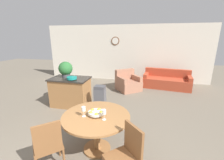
% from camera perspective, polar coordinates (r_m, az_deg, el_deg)
% --- Properties ---
extents(wall_back, '(8.00, 0.09, 2.70)m').
position_cam_1_polar(wall_back, '(7.51, 4.85, 10.10)').
color(wall_back, silver).
rests_on(wall_back, ground_plane).
extents(dining_table, '(1.24, 1.24, 0.73)m').
position_cam_1_polar(dining_table, '(2.88, -5.96, -16.06)').
color(dining_table, '#9E6B3D').
rests_on(dining_table, ground_plane).
extents(dining_chair_near_left, '(0.59, 0.59, 0.93)m').
position_cam_1_polar(dining_chair_near_left, '(2.68, -23.22, -21.41)').
color(dining_chair_near_left, brown).
rests_on(dining_chair_near_left, ground_plane).
extents(dining_chair_near_right, '(0.59, 0.59, 0.93)m').
position_cam_1_polar(dining_chair_near_right, '(2.35, 5.49, -26.21)').
color(dining_chair_near_right, brown).
rests_on(dining_chair_near_right, ground_plane).
extents(fruit_bowl, '(0.29, 0.29, 0.10)m').
position_cam_1_polar(fruit_bowl, '(2.77, -6.10, -12.24)').
color(fruit_bowl, silver).
rests_on(fruit_bowl, dining_table).
extents(wine_glass_left, '(0.07, 0.07, 0.19)m').
position_cam_1_polar(wine_glass_left, '(2.73, -10.79, -10.90)').
color(wine_glass_left, silver).
rests_on(wine_glass_left, dining_table).
extents(wine_glass_right, '(0.07, 0.07, 0.19)m').
position_cam_1_polar(wine_glass_right, '(2.58, -3.05, -12.19)').
color(wine_glass_right, silver).
rests_on(wine_glass_right, dining_table).
extents(kitchen_island, '(1.18, 0.75, 0.90)m').
position_cam_1_polar(kitchen_island, '(4.90, -15.44, -4.32)').
color(kitchen_island, '#9E6B3D').
rests_on(kitchen_island, ground_plane).
extents(teal_bowl, '(0.29, 0.29, 0.09)m').
position_cam_1_polar(teal_bowl, '(4.53, -15.06, 0.73)').
color(teal_bowl, teal).
rests_on(teal_bowl, kitchen_island).
extents(potted_plant, '(0.43, 0.43, 0.49)m').
position_cam_1_polar(potted_plant, '(4.88, -17.26, 4.00)').
color(potted_plant, '#4C4C51').
rests_on(potted_plant, kitchen_island).
extents(trash_bin, '(0.32, 0.26, 0.75)m').
position_cam_1_polar(trash_bin, '(4.47, -4.57, -6.87)').
color(trash_bin, '#56565B').
rests_on(trash_bin, ground_plane).
extents(couch, '(2.02, 1.12, 0.77)m').
position_cam_1_polar(couch, '(6.90, 20.04, -0.45)').
color(couch, '#B24228').
rests_on(couch, ground_plane).
extents(armchair, '(1.17, 1.17, 0.82)m').
position_cam_1_polar(armchair, '(6.20, 6.09, -1.25)').
color(armchair, '#A87056').
rests_on(armchair, ground_plane).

